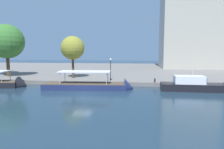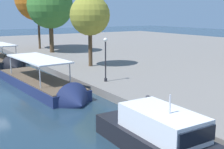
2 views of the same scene
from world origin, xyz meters
The scene contains 9 objects.
ground_plane centered at (0.00, 0.00, 0.00)m, with size 220.00×220.00×0.00m, color #1E3342.
dock_promenade centered at (0.00, 35.25, 0.33)m, with size 120.00×55.00×0.67m, color slate.
tour_boat_1 centered at (0.40, 4.50, 0.35)m, with size 14.32×4.28×4.13m.
motor_yacht_2 centered at (16.57, 5.05, 0.63)m, with size 10.70×3.04×4.16m.
mooring_bollard_0 centered at (10.44, 8.14, 1.06)m, with size 0.33×0.33×0.74m.
lamp_post centered at (2.68, 9.57, 2.99)m, with size 0.36×0.36×4.01m.
tree_1 centered at (-19.93, 12.99, 7.87)m, with size 7.16×7.16×10.95m.
tree_2 centered at (-5.34, 12.26, 6.68)m, with size 4.66×4.66×8.29m.
office_tower centered at (24.22, 41.16, 18.83)m, with size 17.50×12.73×38.39m.
Camera 1 is at (7.14, -25.29, 5.83)m, focal length 31.29 mm.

